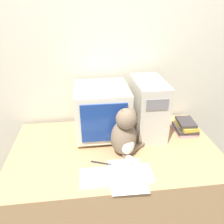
# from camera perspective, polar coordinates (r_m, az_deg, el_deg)

# --- Properties ---
(wall_back) EXTENTS (7.00, 0.05, 2.50)m
(wall_back) POSITION_cam_1_polar(r_m,az_deg,el_deg) (1.81, -1.27, 12.50)
(wall_back) COLOR beige
(wall_back) RESTS_ON ground_plane
(desk) EXTENTS (1.46, 0.84, 0.77)m
(desk) POSITION_cam_1_polar(r_m,az_deg,el_deg) (1.83, 0.68, -19.02)
(desk) COLOR tan
(desk) RESTS_ON ground_plane
(crt_monitor) EXTENTS (0.39, 0.40, 0.39)m
(crt_monitor) POSITION_cam_1_polar(r_m,az_deg,el_deg) (1.64, -2.67, 0.32)
(crt_monitor) COLOR beige
(crt_monitor) RESTS_ON desk
(computer_tower) EXTENTS (0.22, 0.40, 0.42)m
(computer_tower) POSITION_cam_1_polar(r_m,az_deg,el_deg) (1.68, 9.38, 1.21)
(computer_tower) COLOR beige
(computer_tower) RESTS_ON desk
(keyboard) EXTENTS (0.43, 0.16, 0.02)m
(keyboard) POSITION_cam_1_polar(r_m,az_deg,el_deg) (1.35, 1.22, -16.35)
(keyboard) COLOR silver
(keyboard) RESTS_ON desk
(cat) EXTENTS (0.28, 0.25, 0.36)m
(cat) POSITION_cam_1_polar(r_m,az_deg,el_deg) (1.43, 3.35, -5.90)
(cat) COLOR #7A6651
(cat) RESTS_ON desk
(book_stack) EXTENTS (0.17, 0.20, 0.10)m
(book_stack) POSITION_cam_1_polar(r_m,az_deg,el_deg) (1.83, 18.61, -3.65)
(book_stack) COLOR pink
(book_stack) RESTS_ON desk
(pen) EXTENTS (0.13, 0.06, 0.01)m
(pen) POSITION_cam_1_polar(r_m,az_deg,el_deg) (1.44, -2.90, -13.13)
(pen) COLOR black
(pen) RESTS_ON desk
(paper_sheet) EXTENTS (0.22, 0.30, 0.00)m
(paper_sheet) POSITION_cam_1_polar(r_m,az_deg,el_deg) (1.36, 3.94, -16.20)
(paper_sheet) COLOR white
(paper_sheet) RESTS_ON desk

